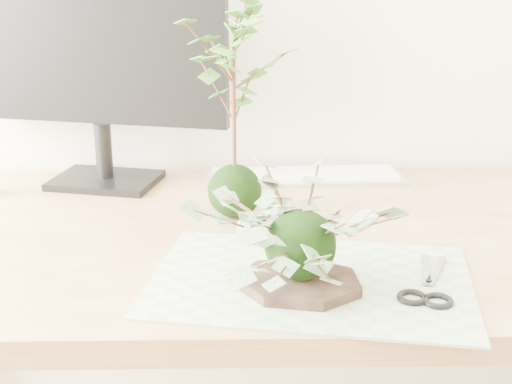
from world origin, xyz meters
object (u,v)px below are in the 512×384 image
at_px(ivy_kokedama, 301,213).
at_px(keyboard, 304,176).
at_px(monitor, 98,54).
at_px(maple_kokedama, 233,59).
at_px(desk, 276,279).

height_order(ivy_kokedama, keyboard, ivy_kokedama).
bearing_deg(monitor, maple_kokedama, -24.08).
bearing_deg(ivy_kokedama, keyboard, 84.54).
xyz_separation_m(desk, keyboard, (0.07, 0.29, 0.10)).
distance_m(desk, monitor, 0.55).
distance_m(ivy_kokedama, maple_kokedama, 0.35).
relative_size(desk, monitor, 3.20).
bearing_deg(desk, keyboard, 76.11).
relative_size(ivy_kokedama, monitor, 0.69).
bearing_deg(maple_kokedama, keyboard, 56.65).
bearing_deg(maple_kokedama, monitor, 142.55).
bearing_deg(monitor, desk, -26.13).
bearing_deg(ivy_kokedama, monitor, 125.66).
height_order(desk, keyboard, keyboard).
height_order(desk, ivy_kokedama, ivy_kokedama).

